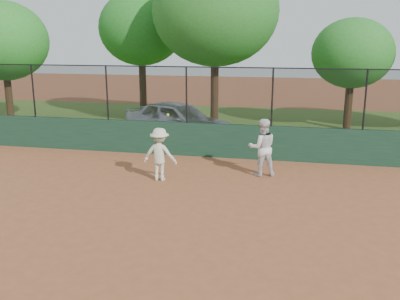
% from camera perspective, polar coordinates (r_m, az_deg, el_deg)
% --- Properties ---
extents(ground, '(80.00, 80.00, 0.00)m').
position_cam_1_polar(ground, '(10.65, -6.77, -8.91)').
color(ground, '#965230').
rests_on(ground, ground).
extents(back_wall, '(26.00, 0.20, 1.20)m').
position_cam_1_polar(back_wall, '(16.00, 0.03, 1.32)').
color(back_wall, '#1C3E29').
rests_on(back_wall, ground).
extents(grass_strip, '(36.00, 12.00, 0.01)m').
position_cam_1_polar(grass_strip, '(21.90, 3.30, 3.21)').
color(grass_strip, '#37591B').
rests_on(grass_strip, ground).
extents(parked_car, '(5.15, 3.61, 1.63)m').
position_cam_1_polar(parked_car, '(18.63, -2.84, 3.81)').
color(parked_car, '#B5BABF').
rests_on(parked_car, ground).
extents(player_second, '(1.03, 0.90, 1.78)m').
position_cam_1_polar(player_second, '(13.79, 7.96, 0.33)').
color(player_second, silver).
rests_on(player_second, ground).
extents(player_main, '(1.06, 0.66, 2.09)m').
position_cam_1_polar(player_main, '(13.28, -5.16, -0.56)').
color(player_main, beige).
rests_on(player_main, ground).
extents(fence_assembly, '(26.00, 0.06, 2.00)m').
position_cam_1_polar(fence_assembly, '(15.72, -0.07, 7.15)').
color(fence_assembly, black).
rests_on(fence_assembly, back_wall).
extents(tree_0, '(4.39, 3.99, 5.91)m').
position_cam_1_polar(tree_0, '(24.06, -23.90, 12.62)').
color(tree_0, '#483019').
rests_on(tree_0, ground).
extents(tree_1, '(4.32, 3.93, 6.50)m').
position_cam_1_polar(tree_1, '(23.43, -7.56, 15.17)').
color(tree_1, '#3E2A15').
rests_on(tree_1, ground).
extents(tree_2, '(5.52, 5.02, 7.67)m').
position_cam_1_polar(tree_2, '(20.19, 1.96, 17.34)').
color(tree_2, '#432B18').
rests_on(tree_2, ground).
extents(tree_3, '(3.62, 3.29, 5.05)m').
position_cam_1_polar(tree_3, '(21.53, 18.94, 11.59)').
color(tree_3, '#3F2815').
rests_on(tree_3, ground).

